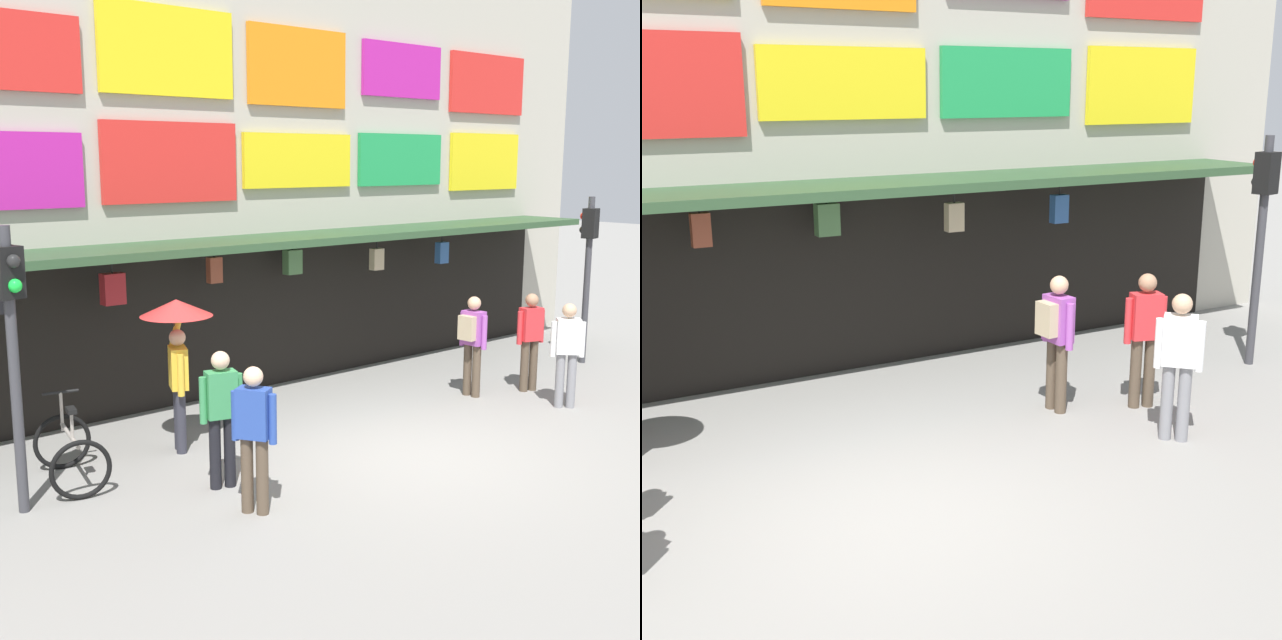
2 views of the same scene
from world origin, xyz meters
The scene contains 6 objects.
ground_plane centered at (0.00, 0.00, 0.00)m, with size 80.00×80.00×0.00m, color gray.
shopfront centered at (0.00, 4.57, 3.96)m, with size 18.00×2.60×8.00m.
traffic_light_far centered at (6.26, 1.46, 2.14)m, with size 0.33×0.35×3.20m.
pedestrian_in_green centered at (2.77, 1.30, 0.98)m, with size 0.37×0.53×1.68m.
pedestrian_in_red centered at (3.43, -0.07, 0.95)m, with size 0.41×0.41×1.68m.
pedestrian_in_black centered at (3.79, 0.89, 0.95)m, with size 0.51×0.32×1.68m.
Camera 2 is at (-2.88, -6.59, 3.81)m, focal length 47.33 mm.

